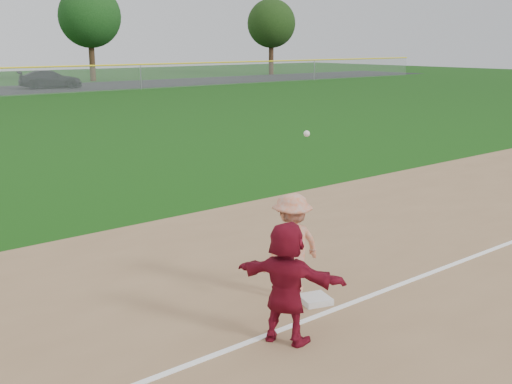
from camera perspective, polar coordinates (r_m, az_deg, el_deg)
ground at (r=10.35m, az=5.40°, el=-8.49°), size 160.00×160.00×0.00m
foul_line at (r=9.84m, az=8.76°, el=-9.62°), size 60.00×0.10×0.01m
first_base at (r=9.74m, az=5.25°, el=-9.49°), size 0.52×0.52×0.09m
base_runner at (r=8.26m, az=2.73°, el=-8.03°), size 1.05×1.56×1.61m
car_right at (r=56.92m, az=-17.83°, el=9.53°), size 5.49×3.47×1.48m
first_base_play at (r=9.64m, az=3.20°, el=-4.85°), size 1.06×0.62×2.53m
tree_3 at (r=66.20m, az=-14.57°, el=14.86°), size 6.00×6.00×9.19m
tree_4 at (r=77.12m, az=1.37°, el=14.74°), size 5.60×5.60×8.67m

